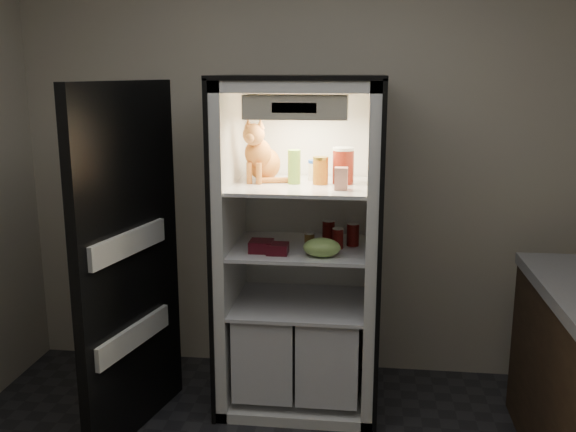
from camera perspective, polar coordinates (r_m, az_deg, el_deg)
name	(u,v)px	position (r m, az deg, el deg)	size (l,w,h in m)	color
room_shell	(260,155)	(2.17, -2.53, 5.46)	(3.60, 3.60, 3.60)	white
refrigerator	(301,268)	(3.69, 1.14, -4.65)	(0.90, 0.72, 1.88)	white
fridge_door	(129,266)	(3.42, -13.92, -4.30)	(0.25, 0.86, 1.85)	black
tabby_cat	(261,157)	(3.60, -2.39, 5.23)	(0.30, 0.35, 0.36)	#B56017
parmesan_shaker	(294,167)	(3.52, 0.55, 4.39)	(0.07, 0.07, 0.19)	#248625
mayo_tub	(315,170)	(3.63, 2.45, 4.08)	(0.08, 0.08, 0.12)	white
salsa_jar	(321,170)	(3.51, 2.91, 4.06)	(0.09, 0.09, 0.15)	#99220D
pepper_jar	(343,166)	(3.53, 4.93, 4.48)	(0.12, 0.12, 0.20)	maroon
cream_carton	(341,179)	(3.35, 4.74, 3.33)	(0.07, 0.07, 0.12)	silver
soda_can_a	(329,232)	(3.64, 3.62, -1.39)	(0.07, 0.07, 0.13)	black
soda_can_b	(353,234)	(3.60, 5.78, -1.63)	(0.07, 0.07, 0.13)	black
soda_can_c	(338,238)	(3.53, 4.45, -2.00)	(0.06, 0.06, 0.11)	black
condiment_jar	(309,239)	(3.58, 1.92, -2.07)	(0.06, 0.06, 0.08)	brown
grape_bag	(322,247)	(3.38, 3.03, -2.81)	(0.20, 0.14, 0.10)	#8ABC58
berry_box_left	(261,246)	(3.47, -2.39, -2.68)	(0.12, 0.12, 0.06)	#540E17
berry_box_right	(278,249)	(3.43, -0.92, -2.92)	(0.11, 0.11, 0.06)	#540E17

